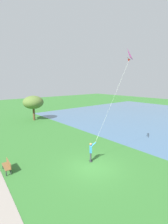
# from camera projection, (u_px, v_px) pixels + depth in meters

# --- Properties ---
(ground_plane) EXTENTS (120.00, 120.00, 0.00)m
(ground_plane) POSITION_uv_depth(u_px,v_px,m) (92.00, 167.00, 13.89)
(ground_plane) COLOR #33702D
(person_kite_flyer) EXTENTS (0.61, 0.58, 1.83)m
(person_kite_flyer) POSITION_uv_depth(u_px,v_px,m) (91.00, 150.00, 14.68)
(person_kite_flyer) COLOR #232328
(person_kite_flyer) RESTS_ON ground
(flying_kite) EXTENTS (2.76, 2.13, 7.97)m
(flying_kite) POSITION_uv_depth(u_px,v_px,m) (127.00, 55.00, 13.23)
(flying_kite) COLOR #E02D9E
(park_bench_near_walkway) EXTENTS (0.54, 1.53, 0.88)m
(park_bench_near_walkway) POSITION_uv_depth(u_px,v_px,m) (7.00, 165.00, 13.14)
(park_bench_near_walkway) COLOR brown
(park_bench_near_walkway) RESTS_ON ground
(tree_lakeside_near) EXTENTS (3.71, 3.60, 4.54)m
(tree_lakeside_near) POSITION_uv_depth(u_px,v_px,m) (33.00, 102.00, 30.09)
(tree_lakeside_near) COLOR brown
(tree_lakeside_near) RESTS_ON ground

